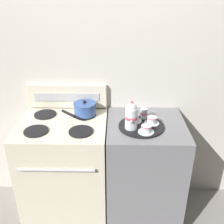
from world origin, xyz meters
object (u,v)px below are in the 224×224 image
teacup_right (134,118)px  stove (67,170)px  serving_tray (141,126)px  saucepan (84,109)px  teacup_front (146,129)px  creamer_jug (144,113)px  teapot (131,116)px  teacup_left (152,120)px

teacup_right → stove: bearing=-178.1°
stove → teacup_right: bearing=1.9°
serving_tray → teacup_right: teacup_right is taller
saucepan → serving_tray: bearing=-22.2°
serving_tray → teacup_front: size_ratio=2.98×
serving_tray → creamer_jug: size_ratio=4.20×
creamer_jug → teapot: bearing=-123.3°
teacup_left → stove: bearing=178.5°
teacup_front → creamer_jug: creamer_jug is taller
stove → teacup_right: (0.57, 0.02, 0.51)m
teacup_left → creamer_jug: 0.11m
serving_tray → teapot: teapot is taller
saucepan → teacup_left: size_ratio=2.36×
teacup_right → saucepan: bearing=164.1°
teacup_right → creamer_jug: (0.08, 0.05, 0.01)m
teapot → teacup_right: 0.14m
stove → teacup_right: size_ratio=8.12×
saucepan → creamer_jug: bearing=-7.2°
saucepan → teacup_left: bearing=-15.9°
serving_tray → teacup_front: bearing=-76.3°
serving_tray → teacup_right: (-0.05, 0.07, 0.03)m
saucepan → teapot: size_ratio=1.24×
teacup_left → creamer_jug: (-0.05, 0.09, 0.01)m
saucepan → teacup_right: 0.42m
teacup_left → creamer_jug: size_ratio=1.41×
serving_tray → teapot: (-0.08, -0.04, 0.11)m
teacup_front → saucepan: bearing=149.0°
stove → serving_tray: size_ratio=2.73×
stove → saucepan: size_ratio=3.45×
saucepan → teacup_front: bearing=-31.0°
stove → saucepan: saucepan is taller
serving_tray → stove: bearing=175.2°
teacup_right → teacup_front: 0.19m
teacup_right → teacup_left: bearing=-16.0°
teapot → serving_tray: bearing=27.8°
stove → teapot: 0.80m
teapot → creamer_jug: size_ratio=2.69×
teacup_left → teacup_front: 0.15m
teapot → teacup_left: size_ratio=1.91×
teapot → creamer_jug: (0.11, 0.17, -0.06)m
teacup_left → teacup_right: bearing=164.0°
teapot → teacup_right: size_ratio=1.91×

